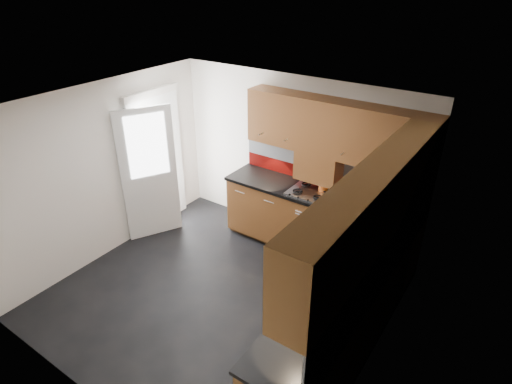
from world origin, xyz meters
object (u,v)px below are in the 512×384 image
Objects in this scene: utensil_pot at (324,185)px; food_processor at (365,247)px; gas_hob at (311,192)px; toaster at (385,204)px.

food_processor is at bearing -46.66° from utensil_pot.
utensil_pot is at bearing 50.96° from gas_hob.
food_processor is (1.13, -0.95, 0.11)m from gas_hob.
gas_hob is 2.12× the size of toaster.
utensil_pot reaches higher than food_processor.
toaster reaches higher than gas_hob.
gas_hob is 1.48m from food_processor.
food_processor is at bearing -40.09° from gas_hob.
toaster is at bearing 6.81° from gas_hob.
gas_hob is 0.19m from utensil_pot.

